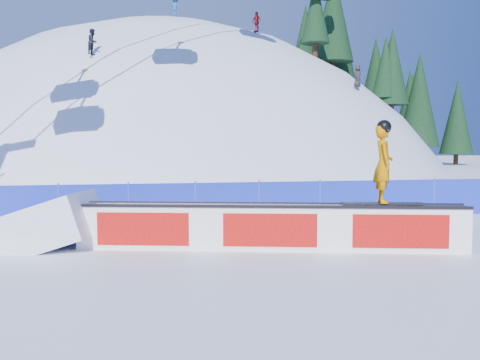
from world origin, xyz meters
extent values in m
plane|color=white|center=(0.00, 0.00, 0.00)|extent=(160.00, 160.00, 0.00)
sphere|color=white|center=(0.00, 42.00, -18.00)|extent=(64.00, 64.00, 64.00)
cylinder|color=black|center=(12.99, 39.26, 11.72)|extent=(0.50, 0.50, 1.40)
cylinder|color=black|center=(16.85, 37.90, 9.49)|extent=(0.50, 0.50, 1.40)
cone|color=black|center=(16.85, 37.90, 14.51)|extent=(3.89, 3.89, 8.85)
cylinder|color=black|center=(17.78, 44.68, 9.07)|extent=(0.50, 0.50, 1.40)
cone|color=black|center=(17.78, 44.68, 14.28)|extent=(4.05, 4.05, 9.21)
cylinder|color=black|center=(19.48, 37.03, 7.49)|extent=(0.50, 0.50, 1.40)
cone|color=black|center=(19.48, 37.03, 12.51)|extent=(3.89, 3.89, 8.84)
cylinder|color=black|center=(20.04, 40.79, 7.52)|extent=(0.50, 0.50, 1.40)
cone|color=black|center=(20.04, 40.79, 12.47)|extent=(3.83, 3.83, 8.70)
cylinder|color=black|center=(22.20, 41.34, 5.64)|extent=(0.50, 0.50, 1.40)
cone|color=black|center=(22.20, 41.34, 10.48)|extent=(3.73, 3.73, 8.47)
cylinder|color=black|center=(23.86, 36.62, 3.23)|extent=(0.50, 0.50, 1.40)
cone|color=black|center=(23.86, 36.62, 7.63)|extent=(3.34, 3.34, 7.59)
cylinder|color=black|center=(25.12, 38.04, 2.03)|extent=(0.50, 0.50, 1.40)
cone|color=black|center=(25.12, 38.04, 5.68)|extent=(2.69, 2.69, 6.11)
cylinder|color=black|center=(28.32, 42.34, 0.60)|extent=(0.50, 0.50, 1.40)
cone|color=black|center=(28.32, 42.34, 5.81)|extent=(4.06, 4.06, 9.22)
cylinder|color=black|center=(29.73, 40.10, 0.60)|extent=(0.50, 0.50, 1.40)
cone|color=black|center=(29.73, 40.10, 4.92)|extent=(3.28, 3.28, 7.45)
cube|color=#1A2FC5|center=(0.00, 4.50, 0.60)|extent=(22.00, 0.03, 1.20)
cylinder|color=#45517D|center=(-5.00, 4.50, 0.65)|extent=(0.05, 0.05, 1.30)
cylinder|color=#45517D|center=(-3.00, 4.50, 0.65)|extent=(0.05, 0.05, 1.30)
cylinder|color=#45517D|center=(-1.00, 4.50, 0.65)|extent=(0.05, 0.05, 1.30)
cylinder|color=#45517D|center=(1.00, 4.50, 0.65)|extent=(0.05, 0.05, 1.30)
cylinder|color=#45517D|center=(3.00, 4.50, 0.65)|extent=(0.05, 0.05, 1.30)
cylinder|color=#45517D|center=(5.00, 4.50, 0.65)|extent=(0.05, 0.05, 1.30)
cylinder|color=#45517D|center=(7.00, 4.50, 0.65)|extent=(0.05, 0.05, 1.30)
cube|color=white|center=(0.20, -0.08, 0.49)|extent=(8.63, 2.67, 0.99)
cube|color=gray|center=(0.20, -0.08, 1.01)|extent=(8.55, 2.68, 0.04)
cube|color=black|center=(0.13, -0.36, 1.02)|extent=(8.50, 2.17, 0.07)
cube|color=black|center=(0.27, 0.20, 1.02)|extent=(8.50, 2.17, 0.07)
cube|color=red|center=(0.13, -0.36, 0.49)|extent=(8.07, 2.06, 0.74)
cube|color=red|center=(0.27, 0.19, 0.49)|extent=(8.07, 2.06, 0.74)
cube|color=black|center=(2.63, -0.69, 1.07)|extent=(1.82, 0.75, 0.03)
imported|color=#D27B00|center=(2.63, -0.69, 1.95)|extent=(0.57, 0.72, 1.74)
sphere|color=black|center=(2.63, -0.69, 2.77)|extent=(0.32, 0.32, 0.32)
imported|color=black|center=(-5.45, 24.27, 8.90)|extent=(0.91, 1.00, 1.65)
imported|color=maroon|center=(6.94, 31.52, 12.25)|extent=(0.85, 1.03, 1.65)
imported|color=#195297|center=(0.68, 36.22, 14.29)|extent=(1.23, 1.10, 1.65)
imported|color=black|center=(13.88, 27.10, 7.51)|extent=(0.92, 0.96, 1.65)
camera|label=1|loc=(-2.72, -11.71, 2.42)|focal=40.00mm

